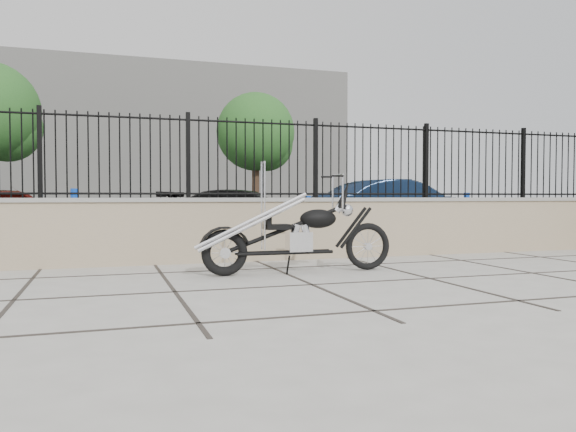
% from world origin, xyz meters
% --- Properties ---
extents(ground_plane, '(90.00, 90.00, 0.00)m').
position_xyz_m(ground_plane, '(0.00, 0.00, 0.00)').
color(ground_plane, '#99968E').
rests_on(ground_plane, ground).
extents(parking_lot, '(30.00, 30.00, 0.00)m').
position_xyz_m(parking_lot, '(0.00, 12.50, 0.00)').
color(parking_lot, black).
rests_on(parking_lot, ground).
extents(retaining_wall, '(14.00, 0.36, 0.96)m').
position_xyz_m(retaining_wall, '(0.00, 2.50, 0.48)').
color(retaining_wall, gray).
rests_on(retaining_wall, ground_plane).
extents(iron_fence, '(14.00, 0.08, 1.20)m').
position_xyz_m(iron_fence, '(0.00, 2.50, 1.56)').
color(iron_fence, black).
rests_on(iron_fence, retaining_wall).
extents(background_building, '(22.00, 6.00, 8.00)m').
position_xyz_m(background_building, '(0.00, 26.50, 4.00)').
color(background_building, beige).
rests_on(background_building, ground_plane).
extents(chopper_motorcycle, '(2.41, 0.47, 1.44)m').
position_xyz_m(chopper_motorcycle, '(0.13, 0.95, 0.72)').
color(chopper_motorcycle, black).
rests_on(chopper_motorcycle, ground_plane).
extents(car_red, '(3.81, 2.46, 1.21)m').
position_xyz_m(car_red, '(-4.12, 7.50, 0.60)').
color(car_red, '#500F0B').
rests_on(car_red, parking_lot).
extents(car_black, '(4.24, 3.07, 1.14)m').
position_xyz_m(car_black, '(0.99, 6.95, 0.57)').
color(car_black, black).
rests_on(car_black, parking_lot).
extents(car_blue, '(4.36, 1.89, 1.39)m').
position_xyz_m(car_blue, '(4.89, 6.85, 0.70)').
color(car_blue, '#0D1B32').
rests_on(car_blue, parking_lot).
extents(bollard_a, '(0.18, 0.18, 1.12)m').
position_xyz_m(bollard_a, '(-2.69, 5.04, 0.56)').
color(bollard_a, '#0E19D7').
rests_on(bollard_a, ground_plane).
extents(bollard_b, '(0.13, 0.13, 0.99)m').
position_xyz_m(bollard_b, '(1.69, 4.72, 0.50)').
color(bollard_b, '#0B30A5').
rests_on(bollard_b, ground_plane).
extents(bollard_c, '(0.15, 0.15, 1.06)m').
position_xyz_m(bollard_c, '(5.51, 4.85, 0.53)').
color(bollard_c, '#0B3AB1').
rests_on(bollard_c, ground_plane).
extents(tree_right, '(3.17, 3.17, 5.34)m').
position_xyz_m(tree_right, '(3.70, 16.30, 3.74)').
color(tree_right, '#382619').
rests_on(tree_right, ground_plane).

